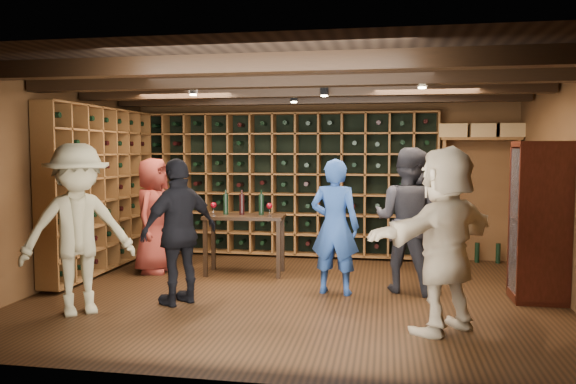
% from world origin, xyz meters
% --- Properties ---
extents(ground, '(6.00, 6.00, 0.00)m').
position_xyz_m(ground, '(0.00, 0.00, 0.00)').
color(ground, black).
rests_on(ground, ground).
extents(room_shell, '(6.00, 6.00, 6.00)m').
position_xyz_m(room_shell, '(0.00, 0.05, 2.42)').
color(room_shell, brown).
rests_on(room_shell, ground).
extents(wine_rack_back, '(4.65, 0.30, 2.20)m').
position_xyz_m(wine_rack_back, '(-0.52, 2.33, 1.15)').
color(wine_rack_back, brown).
rests_on(wine_rack_back, ground).
extents(wine_rack_left, '(0.30, 2.65, 2.20)m').
position_xyz_m(wine_rack_left, '(-2.83, 0.82, 1.15)').
color(wine_rack_left, brown).
rests_on(wine_rack_left, ground).
extents(crate_shelf, '(1.20, 0.32, 2.07)m').
position_xyz_m(crate_shelf, '(2.41, 2.32, 1.57)').
color(crate_shelf, brown).
rests_on(crate_shelf, ground).
extents(display_cabinet, '(0.55, 0.50, 1.75)m').
position_xyz_m(display_cabinet, '(2.71, 0.20, 0.86)').
color(display_cabinet, '#34100A').
rests_on(display_cabinet, ground).
extents(man_blue_shirt, '(0.63, 0.46, 1.58)m').
position_xyz_m(man_blue_shirt, '(0.46, 0.14, 0.79)').
color(man_blue_shirt, navy).
rests_on(man_blue_shirt, ground).
extents(man_grey_suit, '(1.01, 0.91, 1.71)m').
position_xyz_m(man_grey_suit, '(1.30, 0.40, 0.86)').
color(man_grey_suit, black).
rests_on(man_grey_suit, ground).
extents(guest_red_floral, '(0.50, 0.77, 1.58)m').
position_xyz_m(guest_red_floral, '(-2.10, 0.86, 0.79)').
color(guest_red_floral, maroon).
rests_on(guest_red_floral, ground).
extents(guest_woman_black, '(0.86, 0.99, 1.60)m').
position_xyz_m(guest_woman_black, '(-1.17, -0.59, 0.80)').
color(guest_woman_black, black).
rests_on(guest_woman_black, ground).
extents(guest_khaki, '(1.29, 1.22, 1.75)m').
position_xyz_m(guest_khaki, '(-2.05, -1.12, 0.88)').
color(guest_khaki, gray).
rests_on(guest_khaki, ground).
extents(guest_beige, '(1.49, 1.50, 1.73)m').
position_xyz_m(guest_beige, '(1.58, -1.05, 0.86)').
color(guest_beige, tan).
rests_on(guest_beige, ground).
extents(tasting_table, '(1.10, 0.60, 1.09)m').
position_xyz_m(tasting_table, '(-0.84, 0.97, 0.72)').
color(tasting_table, black).
rests_on(tasting_table, ground).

